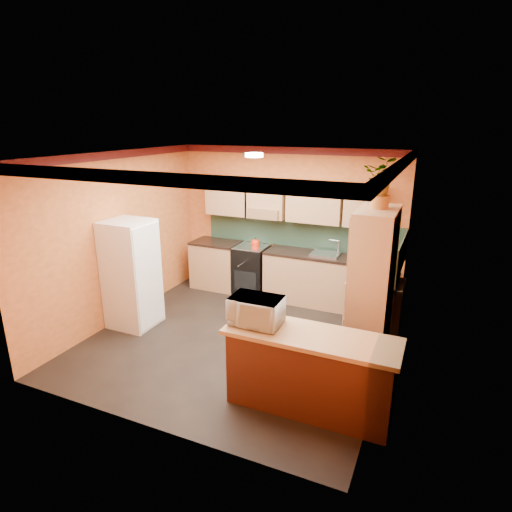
{
  "coord_description": "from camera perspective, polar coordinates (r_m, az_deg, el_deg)",
  "views": [
    {
      "loc": [
        2.56,
        -5.13,
        3.11
      ],
      "look_at": [
        0.1,
        0.45,
        1.2
      ],
      "focal_mm": 30.0,
      "sensor_mm": 36.0,
      "label": 1
    }
  ],
  "objects": [
    {
      "name": "countertop_right",
      "position": [
        6.53,
        15.75,
        -3.03
      ],
      "size": [
        0.62,
        0.8,
        0.04
      ],
      "primitive_type": "cube",
      "color": "black",
      "rests_on": "base_cabinets_right"
    },
    {
      "name": "base_cabinets_back",
      "position": [
        7.84,
        3.58,
        -2.53
      ],
      "size": [
        3.65,
        0.6,
        0.88
      ],
      "primitive_type": "cube",
      "color": "tan",
      "rests_on": "ground"
    },
    {
      "name": "stove",
      "position": [
        8.06,
        -0.58,
        -1.82
      ],
      "size": [
        0.58,
        0.58,
        0.91
      ],
      "primitive_type": "cube",
      "color": "black",
      "rests_on": "ground"
    },
    {
      "name": "base_cabinets_right",
      "position": [
        6.7,
        15.42,
        -6.72
      ],
      "size": [
        0.6,
        0.8,
        0.88
      ],
      "primitive_type": "cube",
      "color": "tan",
      "rests_on": "ground"
    },
    {
      "name": "microwave",
      "position": [
        4.84,
        0.01,
        -7.28
      ],
      "size": [
        0.58,
        0.4,
        0.32
      ],
      "primitive_type": "imported",
      "rotation": [
        0.0,
        0.0,
        0.01
      ],
      "color": "white",
      "rests_on": "bar_top"
    },
    {
      "name": "fern",
      "position": [
        5.43,
        16.44,
        10.2
      ],
      "size": [
        0.44,
        0.38,
        0.47
      ],
      "primitive_type": "imported",
      "rotation": [
        0.0,
        0.0,
        -0.05
      ],
      "color": "tan",
      "rests_on": "fern_pot"
    },
    {
      "name": "bar_top",
      "position": [
        4.72,
        7.36,
        -10.58
      ],
      "size": [
        1.9,
        0.65,
        0.05
      ],
      "primitive_type": "cube",
      "color": "tan",
      "rests_on": "breakfast_bar"
    },
    {
      "name": "kettle",
      "position": [
        7.81,
        -0.08,
        1.75
      ],
      "size": [
        0.22,
        0.22,
        0.18
      ],
      "primitive_type": null,
      "rotation": [
        0.0,
        0.0,
        -0.38
      ],
      "color": "red",
      "rests_on": "stove"
    },
    {
      "name": "sink",
      "position": [
        7.47,
        9.24,
        0.25
      ],
      "size": [
        0.48,
        0.4,
        0.03
      ],
      "primitive_type": "cube",
      "color": "silver",
      "rests_on": "countertop_back"
    },
    {
      "name": "countertop_back",
      "position": [
        7.7,
        3.65,
        0.7
      ],
      "size": [
        3.65,
        0.62,
        0.04
      ],
      "primitive_type": "cube",
      "color": "black",
      "rests_on": "base_cabinets_back"
    },
    {
      "name": "breakfast_bar",
      "position": [
        4.96,
        7.15,
        -15.34
      ],
      "size": [
        1.8,
        0.55,
        0.88
      ],
      "primitive_type": "cube",
      "color": "#551E13",
      "rests_on": "ground"
    },
    {
      "name": "fern_pot",
      "position": [
        5.48,
        16.16,
        6.96
      ],
      "size": [
        0.22,
        0.22,
        0.16
      ],
      "primitive_type": "cylinder",
      "color": "#AB6329",
      "rests_on": "pantry"
    },
    {
      "name": "pantry",
      "position": [
        5.73,
        15.14,
        -4.29
      ],
      "size": [
        0.48,
        0.9,
        2.1
      ],
      "primitive_type": "cube",
      "color": "tan",
      "rests_on": "ground"
    },
    {
      "name": "fridge",
      "position": [
        6.94,
        -16.29,
        -2.32
      ],
      "size": [
        0.68,
        0.66,
        1.7
      ],
      "primitive_type": "cube",
      "color": "white",
      "rests_on": "ground"
    },
    {
      "name": "room_shell",
      "position": [
        6.06,
        -1.3,
        7.71
      ],
      "size": [
        4.24,
        4.24,
        2.72
      ],
      "color": "black",
      "rests_on": "ground"
    }
  ]
}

